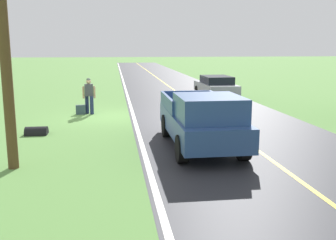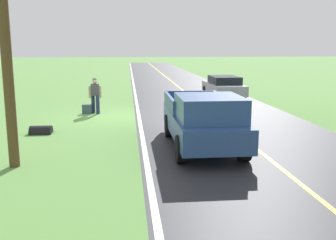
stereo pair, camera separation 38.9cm
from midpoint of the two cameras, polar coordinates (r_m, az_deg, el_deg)
name	(u,v)px [view 2 (the right image)]	position (r m, az deg, el deg)	size (l,w,h in m)	color
ground_plane	(114,116)	(18.57, -7.38, 0.60)	(200.00, 200.00, 0.00)	#609347
road_surface	(213,114)	(19.05, 7.13, 0.86)	(7.53, 120.00, 0.00)	#28282D
lane_edge_line	(139,115)	(18.57, -3.71, 0.68)	(0.16, 117.60, 0.00)	silver
lane_centre_line	(213,114)	(19.05, 7.13, 0.87)	(0.14, 117.60, 0.00)	gold
hitchhiker_walking	(95,93)	(19.29, -10.05, 3.84)	(0.62, 0.51, 1.75)	navy
suitcase_carried	(87,109)	(19.32, -11.22, 1.56)	(0.20, 0.46, 0.46)	#384C56
pickup_truck_passing	(204,119)	(12.42, 6.14, 0.10)	(2.11, 5.40, 1.82)	#2D4C84
sedan_near_oncoming	(224,86)	(24.83, 8.59, 4.88)	(1.98, 4.42, 1.41)	#B2B7C1
utility_pole_roadside	(5,31)	(11.04, -21.86, 11.98)	(0.28, 0.28, 7.26)	brown
drainage_culvert	(41,133)	(15.43, -17.38, -1.90)	(0.60, 0.60, 0.80)	black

